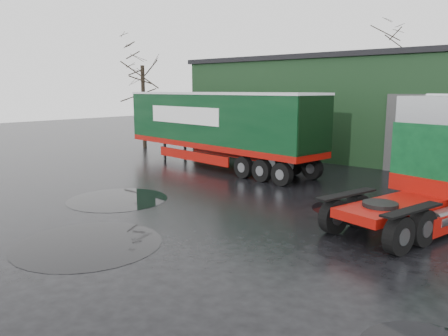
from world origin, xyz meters
The scene contains 8 objects.
ground centered at (0.00, 0.00, 0.00)m, with size 100.00×100.00×0.00m, color black.
hero_tractor centered at (4.17, 4.50, 2.03)m, with size 2.78×6.54×4.07m, color #0B441F, non-canonical shape.
trailer_left centered at (-7.50, 9.07, 2.06)m, with size 2.72×13.28×4.13m, color silver, non-canonical shape.
tree_left centered at (-17.00, 12.00, 4.25)m, with size 4.40×4.40×8.50m, color black, non-canonical shape.
tree_back_a centered at (-6.00, 30.00, 4.75)m, with size 4.40×4.40×9.50m, color black, non-canonical shape.
puddle_0 centered at (-2.25, -2.62, 0.00)m, with size 4.06×4.06×0.01m, color black.
puddle_1 centered at (1.98, 5.44, 0.00)m, with size 2.94×2.94×0.01m, color black.
puddle_2 centered at (-5.73, 1.00, 0.00)m, with size 3.86×3.86×0.01m, color black.
Camera 1 is at (7.95, -9.13, 4.21)m, focal length 35.00 mm.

